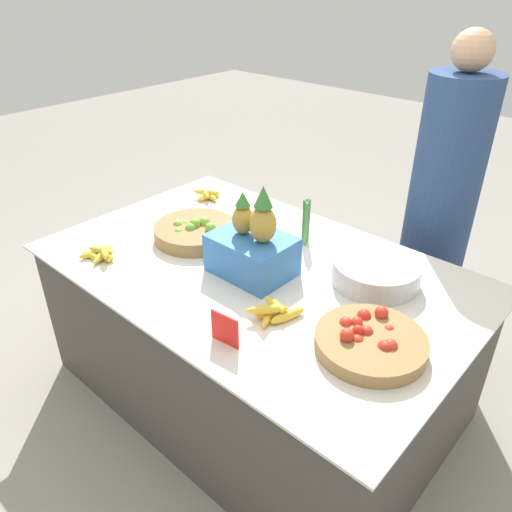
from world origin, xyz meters
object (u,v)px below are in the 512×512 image
Objects in this scene: vendor_person at (439,216)px; lime_bowl at (195,231)px; tomato_basket at (369,341)px; produce_crate at (253,247)px; price_sign at (225,329)px; metal_bowl at (376,272)px.

lime_bowl is at bearing -129.42° from vendor_person.
tomato_basket is 0.93× the size of produce_crate.
lime_bowl is 0.76m from price_sign.
tomato_basket is at bearing 32.99° from price_sign.
price_sign is 0.07× the size of vendor_person.
produce_crate is (-0.41, -0.27, 0.07)m from metal_bowl.
vendor_person is (-0.05, 0.69, -0.02)m from metal_bowl.
produce_crate is at bearing -6.18° from lime_bowl.
tomato_basket is 1.08m from vendor_person.
produce_crate is at bearing 114.50° from price_sign.
price_sign is 1.36m from vendor_person.
tomato_basket is at bearing -7.55° from lime_bowl.
vendor_person is (-0.24, 1.05, -0.01)m from tomato_basket.
vendor_person reaches higher than metal_bowl.
lime_bowl is at bearing 172.45° from tomato_basket.
metal_bowl is at bearing 33.85° from produce_crate.
price_sign is at bearing -59.36° from produce_crate.
metal_bowl is 0.69m from price_sign.
produce_crate is 0.25× the size of vendor_person.
produce_crate is at bearing -110.39° from vendor_person.
vendor_person reaches higher than produce_crate.
metal_bowl is (0.81, 0.23, 0.01)m from lime_bowl.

